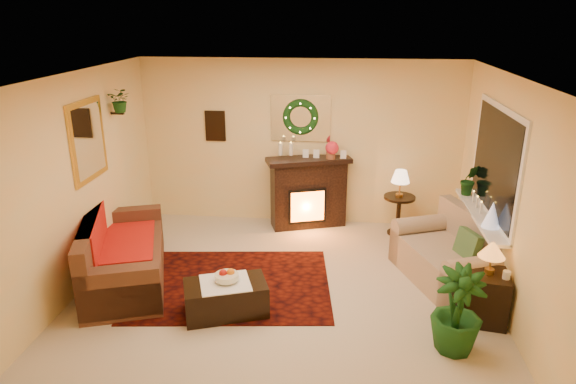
# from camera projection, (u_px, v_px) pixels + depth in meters

# --- Properties ---
(floor) EXTENTS (5.00, 5.00, 0.00)m
(floor) POSITION_uv_depth(u_px,v_px,m) (285.00, 288.00, 6.38)
(floor) COLOR beige
(floor) RESTS_ON ground
(ceiling) EXTENTS (5.00, 5.00, 0.00)m
(ceiling) POSITION_uv_depth(u_px,v_px,m) (285.00, 76.00, 5.51)
(ceiling) COLOR white
(ceiling) RESTS_ON ground
(wall_back) EXTENTS (5.00, 5.00, 0.00)m
(wall_back) POSITION_uv_depth(u_px,v_px,m) (301.00, 143.00, 8.06)
(wall_back) COLOR #EFD88C
(wall_back) RESTS_ON ground
(wall_front) EXTENTS (5.00, 5.00, 0.00)m
(wall_front) POSITION_uv_depth(u_px,v_px,m) (252.00, 288.00, 3.83)
(wall_front) COLOR #EFD88C
(wall_front) RESTS_ON ground
(wall_left) EXTENTS (4.50, 4.50, 0.00)m
(wall_left) POSITION_uv_depth(u_px,v_px,m) (79.00, 183.00, 6.19)
(wall_left) COLOR #EFD88C
(wall_left) RESTS_ON ground
(wall_right) EXTENTS (4.50, 4.50, 0.00)m
(wall_right) POSITION_uv_depth(u_px,v_px,m) (508.00, 197.00, 5.70)
(wall_right) COLOR #EFD88C
(wall_right) RESTS_ON ground
(area_rug) EXTENTS (2.63, 2.09, 0.01)m
(area_rug) POSITION_uv_depth(u_px,v_px,m) (231.00, 284.00, 6.47)
(area_rug) COLOR #510A05
(area_rug) RESTS_ON floor
(sofa) EXTENTS (1.50, 2.22, 0.88)m
(sofa) POSITION_uv_depth(u_px,v_px,m) (125.00, 249.00, 6.46)
(sofa) COLOR #48311F
(sofa) RESTS_ON floor
(red_throw) EXTENTS (0.77, 1.26, 0.02)m
(red_throw) POSITION_uv_depth(u_px,v_px,m) (123.00, 241.00, 6.60)
(red_throw) COLOR red
(red_throw) RESTS_ON sofa
(fireplace) EXTENTS (1.21, 0.71, 1.06)m
(fireplace) POSITION_uv_depth(u_px,v_px,m) (308.00, 193.00, 8.09)
(fireplace) COLOR black
(fireplace) RESTS_ON floor
(poinsettia) EXTENTS (0.20, 0.20, 0.20)m
(poinsettia) POSITION_uv_depth(u_px,v_px,m) (332.00, 148.00, 7.77)
(poinsettia) COLOR red
(poinsettia) RESTS_ON fireplace
(mantel_candle_a) EXTENTS (0.06, 0.06, 0.19)m
(mantel_candle_a) POSITION_uv_depth(u_px,v_px,m) (281.00, 149.00, 7.87)
(mantel_candle_a) COLOR #FFFDCF
(mantel_candle_a) RESTS_ON fireplace
(mantel_candle_b) EXTENTS (0.06, 0.06, 0.19)m
(mantel_candle_b) POSITION_uv_depth(u_px,v_px,m) (291.00, 149.00, 7.86)
(mantel_candle_b) COLOR #FFF2CE
(mantel_candle_b) RESTS_ON fireplace
(mantel_mirror) EXTENTS (0.92, 0.02, 0.72)m
(mantel_mirror) POSITION_uv_depth(u_px,v_px,m) (301.00, 118.00, 7.90)
(mantel_mirror) COLOR white
(mantel_mirror) RESTS_ON wall_back
(wreath) EXTENTS (0.55, 0.11, 0.55)m
(wreath) POSITION_uv_depth(u_px,v_px,m) (300.00, 117.00, 7.86)
(wreath) COLOR #194719
(wreath) RESTS_ON wall_back
(wall_art) EXTENTS (0.32, 0.03, 0.48)m
(wall_art) POSITION_uv_depth(u_px,v_px,m) (215.00, 126.00, 8.09)
(wall_art) COLOR #381E11
(wall_art) RESTS_ON wall_back
(gold_mirror) EXTENTS (0.03, 0.84, 1.00)m
(gold_mirror) POSITION_uv_depth(u_px,v_px,m) (88.00, 141.00, 6.32)
(gold_mirror) COLOR gold
(gold_mirror) RESTS_ON wall_left
(hanging_plant) EXTENTS (0.33, 0.28, 0.36)m
(hanging_plant) POSITION_uv_depth(u_px,v_px,m) (122.00, 112.00, 6.94)
(hanging_plant) COLOR #194719
(hanging_plant) RESTS_ON wall_left
(loveseat) EXTENTS (1.36, 1.72, 0.87)m
(loveseat) POSITION_uv_depth(u_px,v_px,m) (449.00, 251.00, 6.42)
(loveseat) COLOR tan
(loveseat) RESTS_ON floor
(window_frame) EXTENTS (0.03, 1.86, 1.36)m
(window_frame) POSITION_uv_depth(u_px,v_px,m) (496.00, 162.00, 6.13)
(window_frame) COLOR white
(window_frame) RESTS_ON wall_right
(window_glass) EXTENTS (0.02, 1.70, 1.22)m
(window_glass) POSITION_uv_depth(u_px,v_px,m) (495.00, 162.00, 6.14)
(window_glass) COLOR black
(window_glass) RESTS_ON wall_right
(window_sill) EXTENTS (0.22, 1.86, 0.04)m
(window_sill) POSITION_uv_depth(u_px,v_px,m) (480.00, 215.00, 6.37)
(window_sill) COLOR white
(window_sill) RESTS_ON wall_right
(mini_tree) EXTENTS (0.21, 0.21, 0.32)m
(mini_tree) POSITION_uv_depth(u_px,v_px,m) (492.00, 215.00, 5.90)
(mini_tree) COLOR white
(mini_tree) RESTS_ON window_sill
(sill_plant) EXTENTS (0.31, 0.25, 0.56)m
(sill_plant) POSITION_uv_depth(u_px,v_px,m) (469.00, 181.00, 6.94)
(sill_plant) COLOR #0D3814
(sill_plant) RESTS_ON window_sill
(side_table_round) EXTENTS (0.49, 0.49, 0.62)m
(side_table_round) POSITION_uv_depth(u_px,v_px,m) (398.00, 214.00, 7.85)
(side_table_round) COLOR black
(side_table_round) RESTS_ON floor
(lamp_cream) EXTENTS (0.28, 0.28, 0.42)m
(lamp_cream) POSITION_uv_depth(u_px,v_px,m) (400.00, 180.00, 7.63)
(lamp_cream) COLOR #FFD7A8
(lamp_cream) RESTS_ON side_table_round
(end_table_square) EXTENTS (0.54, 0.54, 0.58)m
(end_table_square) POSITION_uv_depth(u_px,v_px,m) (484.00, 298.00, 5.65)
(end_table_square) COLOR #48241B
(end_table_square) RESTS_ON floor
(lamp_tiffany) EXTENTS (0.28, 0.28, 0.42)m
(lamp_tiffany) POSITION_uv_depth(u_px,v_px,m) (491.00, 259.00, 5.49)
(lamp_tiffany) COLOR #FFC246
(lamp_tiffany) RESTS_ON end_table_square
(coffee_table) EXTENTS (1.03, 0.77, 0.38)m
(coffee_table) POSITION_uv_depth(u_px,v_px,m) (226.00, 297.00, 5.79)
(coffee_table) COLOR black
(coffee_table) RESTS_ON floor
(fruit_bowl) EXTENTS (0.27, 0.27, 0.06)m
(fruit_bowl) POSITION_uv_depth(u_px,v_px,m) (227.00, 277.00, 5.74)
(fruit_bowl) COLOR white
(fruit_bowl) RESTS_ON coffee_table
(floor_palm) EXTENTS (1.53, 1.53, 2.71)m
(floor_palm) POSITION_uv_depth(u_px,v_px,m) (457.00, 311.00, 5.08)
(floor_palm) COLOR #1A5316
(floor_palm) RESTS_ON floor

